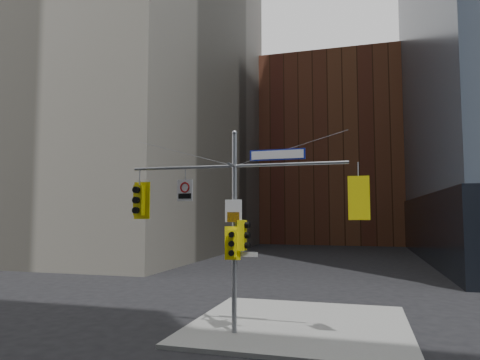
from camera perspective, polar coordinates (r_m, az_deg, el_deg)
The scene contains 13 objects.
ground at distance 14.04m, azimuth -3.30°, elevation -22.27°, with size 160.00×160.00×0.00m, color black.
sidewalk_corner at distance 17.32m, azimuth 7.95°, elevation -18.56°, with size 8.00×8.00×0.15m, color gray.
brick_midrise at distance 71.44m, azimuth 12.28°, elevation 3.32°, with size 26.00×20.00×28.00m, color brown.
signal_assembly at distance 15.27m, azimuth -0.76°, elevation -4.03°, with size 8.00×0.80×7.30m.
traffic_light_west_arm at distance 16.78m, azimuth -13.28°, elevation -2.65°, with size 0.68×0.55×1.43m.
traffic_light_east_arm at distance 14.64m, azimuth 15.55°, elevation -2.33°, with size 0.69×0.54×1.44m.
traffic_light_pole_side at distance 15.20m, azimuth 0.42°, elevation -7.38°, with size 0.43×0.36×1.07m.
traffic_light_pole_front at distance 15.05m, azimuth -1.06°, elevation -8.45°, with size 0.56×0.49×1.17m.
street_sign_blade at distance 15.05m, azimuth 4.98°, elevation 3.39°, with size 1.98×0.10×0.39m.
regulatory_sign_arm at distance 15.93m, azimuth -7.36°, elevation -1.28°, with size 0.64×0.12×0.80m.
regulatory_sign_pole at distance 15.16m, azimuth -0.88°, elevation -4.20°, with size 0.61×0.06×0.80m.
street_blade_ew at distance 15.22m, azimuth 0.89°, elevation -9.88°, with size 0.81×0.06×0.16m.
street_blade_ns at distance 15.77m, azimuth -0.28°, elevation -9.42°, with size 0.07×0.75×0.15m.
Camera 1 is at (4.38, -12.64, 4.26)m, focal length 32.00 mm.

